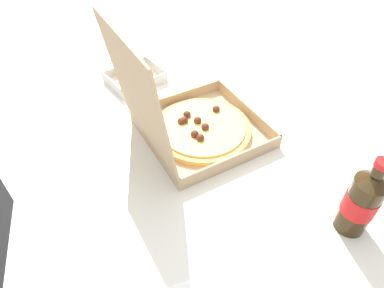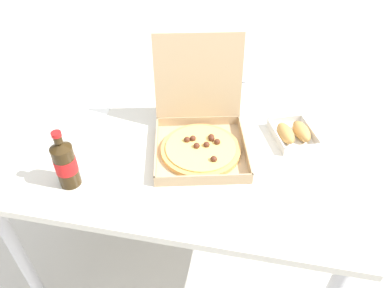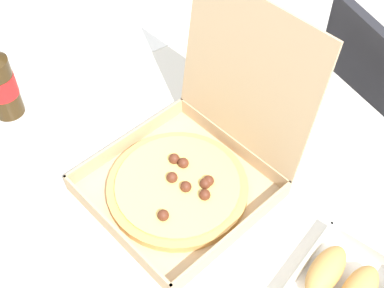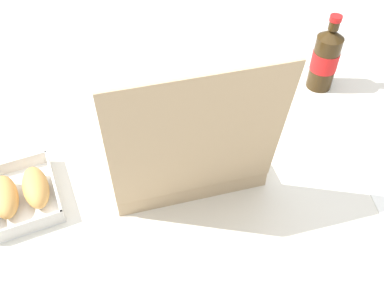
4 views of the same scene
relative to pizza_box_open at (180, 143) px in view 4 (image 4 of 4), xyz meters
The scene contains 4 objects.
dining_table 0.15m from the pizza_box_open, 156.32° to the left, with size 1.34×0.94×0.73m.
pizza_box_open is the anchor object (origin of this frame).
bread_side_box 0.37m from the pizza_box_open, 19.20° to the left, with size 0.21×0.23×0.06m.
cola_bottle 0.49m from the pizza_box_open, 145.75° to the right, with size 0.07×0.07×0.22m.
Camera 4 is at (0.07, 0.67, 1.50)m, focal length 39.93 mm.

